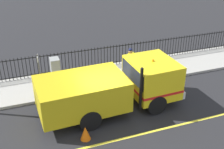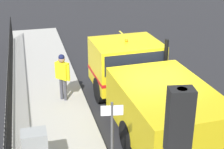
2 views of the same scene
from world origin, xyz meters
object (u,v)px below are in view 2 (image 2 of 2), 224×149
object	(u,v)px
worker_standing	(62,72)
work_truck	(143,83)
street_sign	(112,137)
traffic_cone	(219,134)

from	to	relation	value
worker_standing	work_truck	bearing A→B (deg)	12.34
work_truck	worker_standing	xyz separation A→B (m)	(2.48, -1.70, -0.02)
street_sign	traffic_cone	bearing A→B (deg)	-161.39
traffic_cone	street_sign	size ratio (longest dim) A/B	0.26
street_sign	work_truck	bearing A→B (deg)	-120.71
work_truck	street_sign	size ratio (longest dim) A/B	2.90
work_truck	traffic_cone	distance (m)	2.84
work_truck	street_sign	distance (m)	3.85
traffic_cone	worker_standing	bearing A→B (deg)	-41.87
worker_standing	traffic_cone	size ratio (longest dim) A/B	2.91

